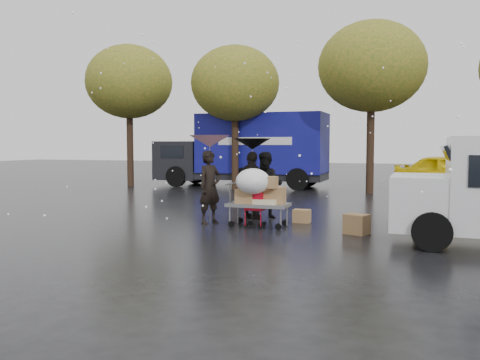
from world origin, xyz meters
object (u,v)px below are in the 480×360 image
(person_pink, at_px, (210,187))
(blue_truck, at_px, (246,150))
(person_black, at_px, (252,185))
(vendor_cart, at_px, (262,198))
(yellow_taxi, at_px, (454,174))
(shopping_cart, at_px, (253,185))

(person_pink, distance_m, blue_truck, 11.52)
(person_pink, height_order, person_black, person_pink)
(vendor_cart, xyz_separation_m, yellow_taxi, (5.05, 11.08, 0.10))
(yellow_taxi, bearing_deg, vendor_cart, 170.74)
(person_black, bearing_deg, vendor_cart, 141.95)
(vendor_cart, height_order, blue_truck, blue_truck)
(vendor_cart, xyz_separation_m, shopping_cart, (-0.15, -0.20, 0.34))
(blue_truck, relative_size, yellow_taxi, 1.72)
(person_pink, bearing_deg, vendor_cart, -69.29)
(shopping_cart, bearing_deg, yellow_taxi, 65.22)
(person_pink, relative_size, yellow_taxi, 0.39)
(person_black, relative_size, vendor_cart, 1.22)
(person_pink, bearing_deg, shopping_cart, -78.39)
(person_black, distance_m, yellow_taxi, 11.36)
(shopping_cart, height_order, yellow_taxi, yellow_taxi)
(shopping_cart, relative_size, yellow_taxi, 0.30)
(vendor_cart, bearing_deg, shopping_cart, -127.54)
(blue_truck, bearing_deg, person_pink, -75.81)
(person_black, distance_m, vendor_cart, 1.43)
(person_black, relative_size, blue_truck, 0.22)
(shopping_cart, xyz_separation_m, yellow_taxi, (5.21, 11.28, -0.24))
(vendor_cart, relative_size, shopping_cart, 1.04)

